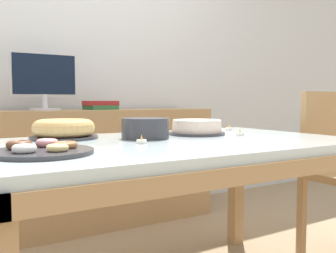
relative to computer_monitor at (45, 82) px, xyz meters
name	(u,v)px	position (x,y,z in m)	size (l,w,h in m)	color
wall_back	(68,46)	(0.25, 0.30, 0.29)	(8.00, 0.10, 2.60)	silver
dining_table	(172,161)	(0.25, -1.20, -0.38)	(1.56, 0.95, 0.72)	silver
sideboard	(82,169)	(0.25, 0.00, -0.60)	(1.92, 0.44, 0.82)	tan
computer_monitor	(45,82)	(0.00, 0.00, 0.00)	(0.42, 0.20, 0.38)	silver
book_stack	(101,105)	(0.39, 0.00, -0.16)	(0.24, 0.19, 0.06)	#2D6638
cake_chocolate_round	(197,128)	(0.49, -1.04, -0.26)	(0.27, 0.27, 0.07)	#333338
cake_golden_bundt	(64,129)	(-0.13, -0.90, -0.25)	(0.29, 0.29, 0.08)	#333338
pastry_platter	(42,150)	(-0.32, -1.34, -0.28)	(0.31, 0.31, 0.04)	#333338
plate_stack	(145,128)	(0.19, -1.07, -0.25)	(0.21, 0.21, 0.09)	#333338
tealight_left_edge	(142,141)	(0.08, -1.25, -0.28)	(0.04, 0.04, 0.04)	silver
tealight_near_front	(229,129)	(0.80, -0.91, -0.28)	(0.04, 0.04, 0.04)	silver
tealight_right_edge	(240,134)	(0.63, -1.19, -0.28)	(0.04, 0.04, 0.04)	silver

